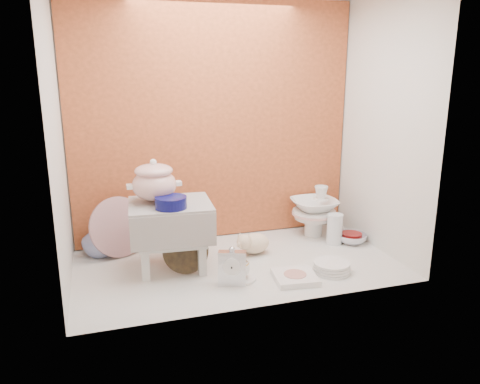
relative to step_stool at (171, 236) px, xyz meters
The scene contains 17 objects.
ground 0.41m from the step_stool, ahead, with size 1.80×1.80×0.00m, color silver.
niche_shell 0.83m from the step_stool, 18.49° to the left, with size 1.86×1.03×1.53m.
step_stool is the anchor object (origin of this frame).
soup_tureen 0.32m from the step_stool, 150.04° to the left, with size 0.28×0.28×0.24m, color white, non-canonical shape.
cobalt_bowl 0.24m from the step_stool, 95.83° to the right, with size 0.17×0.17×0.06m, color #0A0B4D.
floral_platter 0.39m from the step_stool, 133.20° to the left, with size 0.36×0.12×0.35m, color silver, non-canonical shape.
blue_white_vase 0.50m from the step_stool, 140.58° to the left, with size 0.21×0.21×0.22m, color silver.
lacquer_tray 0.11m from the step_stool, 44.53° to the right, with size 0.25×0.10×0.24m, color black, non-canonical shape.
mantel_clock 0.41m from the step_stool, 49.28° to the right, with size 0.14×0.05×0.21m, color silver.
plush_pig 0.52m from the step_stool, ahead, with size 0.23×0.16×0.14m, color beige.
teacup_saucer 0.44m from the step_stool, 38.13° to the right, with size 0.18×0.18×0.01m, color white.
gold_rim_teacup 0.42m from the step_stool, 38.13° to the right, with size 0.11×0.11×0.09m, color white.
lattice_dish 0.71m from the step_stool, 29.84° to the right, with size 0.22×0.22×0.03m, color white.
dinner_plate_stack 0.89m from the step_stool, 20.68° to the right, with size 0.21×0.21×0.06m, color white.
crystal_bowl 1.17m from the step_stool, ahead, with size 0.19×0.19×0.06m, color silver.
clear_glass_vase 1.05m from the step_stool, ahead, with size 0.10×0.10×0.20m, color silver.
porcelain_tower 1.02m from the step_stool, 14.19° to the left, with size 0.30×0.30×0.34m, color white, non-canonical shape.
Camera 1 is at (-0.72, -2.37, 1.09)m, focal length 35.14 mm.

